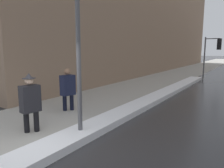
{
  "coord_description": "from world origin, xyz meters",
  "views": [
    {
      "loc": [
        3.99,
        -2.7,
        2.33
      ],
      "look_at": [
        -0.4,
        4.0,
        1.05
      ],
      "focal_mm": 35.0,
      "sensor_mm": 36.0,
      "label": 1
    }
  ],
  "objects_px": {
    "lamp_post": "(78,26)",
    "pedestrian_in_fedora": "(30,101)",
    "pedestrian_trailing": "(68,87)",
    "traffic_light_near": "(214,48)"
  },
  "relations": [
    {
      "from": "lamp_post",
      "to": "pedestrian_trailing",
      "type": "bearing_deg",
      "value": 141.16
    },
    {
      "from": "traffic_light_near",
      "to": "pedestrian_in_fedora",
      "type": "xyz_separation_m",
      "value": [
        -2.21,
        -16.07,
        -1.48
      ]
    },
    {
      "from": "pedestrian_in_fedora",
      "to": "pedestrian_trailing",
      "type": "bearing_deg",
      "value": -152.34
    },
    {
      "from": "lamp_post",
      "to": "pedestrian_trailing",
      "type": "height_order",
      "value": "lamp_post"
    },
    {
      "from": "pedestrian_trailing",
      "to": "traffic_light_near",
      "type": "bearing_deg",
      "value": 177.76
    },
    {
      "from": "traffic_light_near",
      "to": "pedestrian_in_fedora",
      "type": "bearing_deg",
      "value": -90.11
    },
    {
      "from": "lamp_post",
      "to": "pedestrian_in_fedora",
      "type": "height_order",
      "value": "lamp_post"
    },
    {
      "from": "traffic_light_near",
      "to": "lamp_post",
      "type": "bearing_deg",
      "value": -85.31
    },
    {
      "from": "pedestrian_trailing",
      "to": "pedestrian_in_fedora",
      "type": "bearing_deg",
      "value": 27.66
    },
    {
      "from": "lamp_post",
      "to": "pedestrian_in_fedora",
      "type": "bearing_deg",
      "value": -160.39
    }
  ]
}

